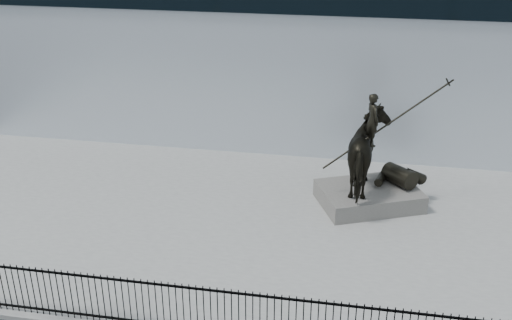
# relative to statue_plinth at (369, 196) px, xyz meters

# --- Properties ---
(plaza) EXTENTS (30.00, 12.00, 0.15)m
(plaza) POSITION_rel_statue_plinth_xyz_m (-2.79, -2.17, -0.40)
(plaza) COLOR gray
(plaza) RESTS_ON ground
(building) EXTENTS (44.00, 14.00, 9.00)m
(building) POSITION_rel_statue_plinth_xyz_m (-2.79, 10.83, 4.03)
(building) COLOR silver
(building) RESTS_ON ground
(picket_fence) EXTENTS (22.10, 0.10, 1.50)m
(picket_fence) POSITION_rel_statue_plinth_xyz_m (-2.79, -7.92, 0.43)
(picket_fence) COLOR black
(picket_fence) RESTS_ON plaza
(statue_plinth) EXTENTS (4.13, 3.57, 0.65)m
(statue_plinth) POSITION_rel_statue_plinth_xyz_m (0.00, 0.00, 0.00)
(statue_plinth) COLOR #575450
(statue_plinth) RESTS_ON plaza
(equestrian_statue) EXTENTS (4.10, 3.45, 3.76)m
(equestrian_statue) POSITION_rel_statue_plinth_xyz_m (0.06, 0.03, 1.68)
(equestrian_statue) COLOR black
(equestrian_statue) RESTS_ON statue_plinth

